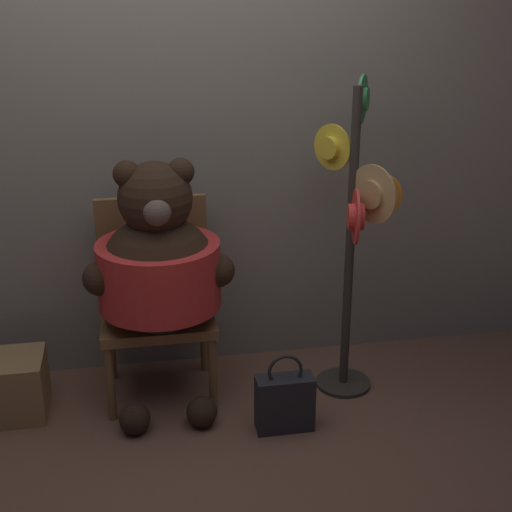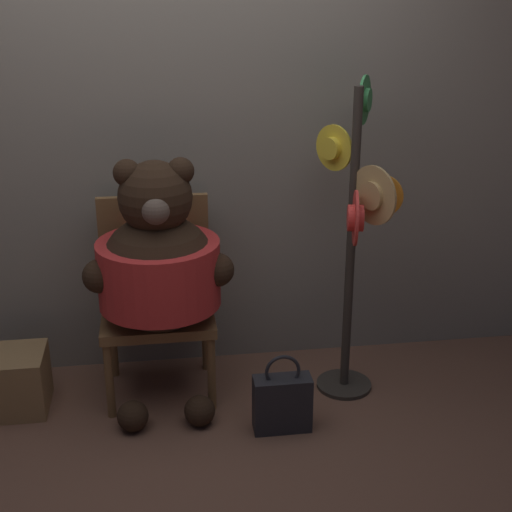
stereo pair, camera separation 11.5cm
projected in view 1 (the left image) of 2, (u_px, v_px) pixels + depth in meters
ground_plane at (186, 436)px, 3.26m from camera, size 14.00×14.00×0.00m
wall_back at (164, 144)px, 3.53m from camera, size 8.00×0.10×2.38m
chair at (156, 293)px, 3.50m from camera, size 0.54×0.45×0.97m
teddy_bear at (159, 267)px, 3.28m from camera, size 0.69×0.61×1.22m
hat_display_rack at (355, 223)px, 3.34m from camera, size 0.34×0.49×1.55m
handbag_on_ground at (285, 402)px, 3.27m from camera, size 0.27×0.11×0.39m
wooden_crate at (14, 386)px, 3.39m from camera, size 0.29×0.29×0.29m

